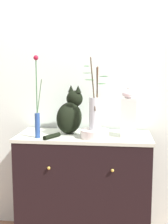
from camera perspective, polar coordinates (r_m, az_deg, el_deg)
wall_back at (r=2.62m, az=0.76°, el=5.60°), size 4.40×0.08×2.60m
sideboard at (r=2.51m, az=-0.00°, el=-14.45°), size 1.04×0.48×0.91m
cat_sitting at (r=2.40m, az=-2.62°, el=-0.37°), size 0.29×0.40×0.38m
vase_slim_green at (r=2.26m, az=-8.81°, el=-0.24°), size 0.06×0.04×0.61m
bowl_porcelain at (r=2.27m, az=2.02°, el=-4.08°), size 0.22×0.22×0.06m
vase_glass_clear at (r=2.24m, az=2.06°, el=0.29°), size 0.20×0.14×0.53m
jar_lidded_porcelain at (r=2.30m, az=8.35°, el=-0.38°), size 0.11×0.11×0.38m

